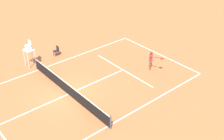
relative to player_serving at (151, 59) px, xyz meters
The scene contains 7 objects.
ground_plane 7.59m from the player_serving, 78.36° to the left, with size 60.00×60.00×0.00m, color #C66B3D.
court_lines 7.59m from the player_serving, 78.36° to the left, with size 9.43×20.25×0.01m.
tennis_net 7.54m from the player_serving, 78.36° to the left, with size 10.03×0.10×1.07m.
player_serving is the anchor object (origin of this frame).
tennis_ball 2.99m from the player_serving, 94.01° to the left, with size 0.07×0.07×0.07m, color #CCE033.
umpire_chair 10.42m from the player_serving, 46.14° to the left, with size 0.80×0.80×2.41m.
courtside_chair_mid 8.86m from the player_serving, 32.70° to the left, with size 0.44×0.46×0.95m.
Camera 1 is at (-15.68, 8.95, 12.73)m, focal length 46.47 mm.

